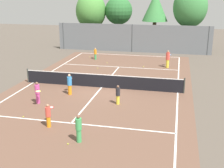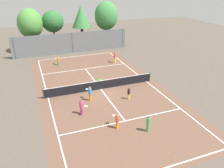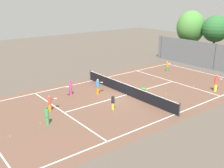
{
  "view_description": "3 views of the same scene",
  "coord_description": "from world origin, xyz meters",
  "px_view_note": "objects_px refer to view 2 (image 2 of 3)",
  "views": [
    {
      "loc": [
        5.32,
        -20.02,
        6.7
      ],
      "look_at": [
        1.35,
        -2.49,
        1.11
      ],
      "focal_mm": 47.33,
      "sensor_mm": 36.0,
      "label": 1
    },
    {
      "loc": [
        -6.61,
        -20.68,
        10.71
      ],
      "look_at": [
        0.71,
        -1.5,
        1.13
      ],
      "focal_mm": 36.31,
      "sensor_mm": 36.0,
      "label": 2
    },
    {
      "loc": [
        17.08,
        -15.15,
        8.47
      ],
      "look_at": [
        -1.11,
        -0.83,
        0.91
      ],
      "focal_mm": 42.88,
      "sensor_mm": 36.0,
      "label": 3
    }
  ],
  "objects_px": {
    "player_0": "(58,61)",
    "tennis_ball_5": "(109,76)",
    "player_5": "(148,123)",
    "tennis_ball_1": "(145,135)",
    "player_3": "(117,121)",
    "ball_crate": "(100,81)",
    "player_1": "(81,107)",
    "tennis_ball_2": "(91,127)",
    "tennis_ball_4": "(85,89)",
    "player_2": "(115,57)",
    "tennis_ball_7": "(73,73)",
    "player_4": "(129,93)",
    "player_6": "(90,93)",
    "tennis_ball_3": "(51,63)",
    "tennis_ball_8": "(72,67)",
    "tennis_ball_6": "(100,65)",
    "tennis_ball_0": "(168,152)"
  },
  "relations": [
    {
      "from": "player_5",
      "to": "tennis_ball_6",
      "type": "distance_m",
      "value": 15.28
    },
    {
      "from": "tennis_ball_7",
      "to": "tennis_ball_0",
      "type": "bearing_deg",
      "value": -79.61
    },
    {
      "from": "ball_crate",
      "to": "tennis_ball_5",
      "type": "distance_m",
      "value": 2.09
    },
    {
      "from": "tennis_ball_4",
      "to": "tennis_ball_6",
      "type": "bearing_deg",
      "value": 58.94
    },
    {
      "from": "tennis_ball_2",
      "to": "tennis_ball_8",
      "type": "distance_m",
      "value": 14.03
    },
    {
      "from": "tennis_ball_7",
      "to": "tennis_ball_1",
      "type": "bearing_deg",
      "value": -80.04
    },
    {
      "from": "tennis_ball_6",
      "to": "player_4",
      "type": "bearing_deg",
      "value": -92.32
    },
    {
      "from": "tennis_ball_8",
      "to": "tennis_ball_1",
      "type": "bearing_deg",
      "value": -82.55
    },
    {
      "from": "player_0",
      "to": "tennis_ball_5",
      "type": "height_order",
      "value": "player_0"
    },
    {
      "from": "ball_crate",
      "to": "tennis_ball_2",
      "type": "xyz_separation_m",
      "value": [
        -3.35,
        -7.91,
        -0.15
      ]
    },
    {
      "from": "tennis_ball_3",
      "to": "tennis_ball_7",
      "type": "relative_size",
      "value": 1.0
    },
    {
      "from": "tennis_ball_2",
      "to": "tennis_ball_4",
      "type": "distance_m",
      "value": 6.82
    },
    {
      "from": "tennis_ball_7",
      "to": "tennis_ball_4",
      "type": "bearing_deg",
      "value": -88.15
    },
    {
      "from": "player_2",
      "to": "tennis_ball_7",
      "type": "bearing_deg",
      "value": -164.12
    },
    {
      "from": "player_2",
      "to": "tennis_ball_5",
      "type": "bearing_deg",
      "value": -119.87
    },
    {
      "from": "tennis_ball_3",
      "to": "tennis_ball_5",
      "type": "xyz_separation_m",
      "value": [
        6.01,
        -7.02,
        0.0
      ]
    },
    {
      "from": "player_6",
      "to": "tennis_ball_3",
      "type": "relative_size",
      "value": 21.91
    },
    {
      "from": "player_3",
      "to": "ball_crate",
      "type": "height_order",
      "value": "player_3"
    },
    {
      "from": "player_4",
      "to": "player_6",
      "type": "xyz_separation_m",
      "value": [
        -3.58,
        1.1,
        0.12
      ]
    },
    {
      "from": "ball_crate",
      "to": "tennis_ball_7",
      "type": "xyz_separation_m",
      "value": [
        -2.25,
        3.75,
        -0.15
      ]
    },
    {
      "from": "player_0",
      "to": "player_2",
      "type": "xyz_separation_m",
      "value": [
        7.5,
        -1.88,
        0.19
      ]
    },
    {
      "from": "tennis_ball_3",
      "to": "ball_crate",
      "type": "bearing_deg",
      "value": -62.22
    },
    {
      "from": "player_0",
      "to": "tennis_ball_0",
      "type": "bearing_deg",
      "value": -78.03
    },
    {
      "from": "ball_crate",
      "to": "player_4",
      "type": "bearing_deg",
      "value": -73.34
    },
    {
      "from": "player_1",
      "to": "tennis_ball_2",
      "type": "bearing_deg",
      "value": -85.62
    },
    {
      "from": "tennis_ball_4",
      "to": "player_2",
      "type": "bearing_deg",
      "value": 47.84
    },
    {
      "from": "player_2",
      "to": "player_6",
      "type": "relative_size",
      "value": 1.12
    },
    {
      "from": "tennis_ball_5",
      "to": "tennis_ball_6",
      "type": "bearing_deg",
      "value": 86.79
    },
    {
      "from": "player_4",
      "to": "player_2",
      "type": "bearing_deg",
      "value": 75.83
    },
    {
      "from": "tennis_ball_7",
      "to": "tennis_ball_8",
      "type": "distance_m",
      "value": 2.33
    },
    {
      "from": "ball_crate",
      "to": "player_3",
      "type": "bearing_deg",
      "value": -99.3
    },
    {
      "from": "player_4",
      "to": "player_5",
      "type": "height_order",
      "value": "player_5"
    },
    {
      "from": "player_4",
      "to": "tennis_ball_6",
      "type": "distance_m",
      "value": 10.05
    },
    {
      "from": "player_0",
      "to": "player_2",
      "type": "height_order",
      "value": "player_2"
    },
    {
      "from": "player_2",
      "to": "player_3",
      "type": "bearing_deg",
      "value": -110.9
    },
    {
      "from": "tennis_ball_6",
      "to": "tennis_ball_5",
      "type": "bearing_deg",
      "value": -93.21
    },
    {
      "from": "tennis_ball_1",
      "to": "tennis_ball_2",
      "type": "xyz_separation_m",
      "value": [
        -3.57,
        2.39,
        0.0
      ]
    },
    {
      "from": "tennis_ball_5",
      "to": "tennis_ball_2",
      "type": "bearing_deg",
      "value": -118.2
    },
    {
      "from": "player_1",
      "to": "tennis_ball_3",
      "type": "bearing_deg",
      "value": 93.58
    },
    {
      "from": "player_4",
      "to": "tennis_ball_1",
      "type": "relative_size",
      "value": 18.76
    },
    {
      "from": "player_3",
      "to": "tennis_ball_4",
      "type": "bearing_deg",
      "value": 95.02
    },
    {
      "from": "player_2",
      "to": "tennis_ball_6",
      "type": "distance_m",
      "value": 2.34
    },
    {
      "from": "player_5",
      "to": "tennis_ball_1",
      "type": "bearing_deg",
      "value": -139.03
    },
    {
      "from": "tennis_ball_5",
      "to": "tennis_ball_3",
      "type": "bearing_deg",
      "value": 130.54
    },
    {
      "from": "player_2",
      "to": "tennis_ball_0",
      "type": "height_order",
      "value": "player_2"
    },
    {
      "from": "tennis_ball_3",
      "to": "tennis_ball_8",
      "type": "height_order",
      "value": "same"
    },
    {
      "from": "tennis_ball_1",
      "to": "tennis_ball_3",
      "type": "relative_size",
      "value": 1.0
    },
    {
      "from": "player_0",
      "to": "player_1",
      "type": "height_order",
      "value": "player_1"
    },
    {
      "from": "player_1",
      "to": "tennis_ball_4",
      "type": "xyz_separation_m",
      "value": [
        1.43,
        4.5,
        -0.7
      ]
    },
    {
      "from": "tennis_ball_0",
      "to": "tennis_ball_1",
      "type": "relative_size",
      "value": 1.0
    }
  ]
}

